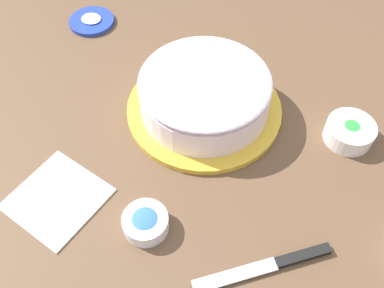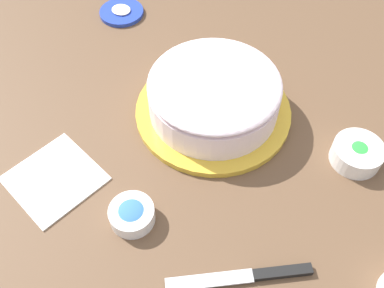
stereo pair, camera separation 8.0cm
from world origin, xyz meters
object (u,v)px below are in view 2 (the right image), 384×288
Objects in this scene: frosted_cake at (214,97)px; spreading_knife at (253,275)px; frosting_tub_lid at (122,12)px; paper_napkin at (54,178)px; sprinkle_bowl_green at (357,153)px; sprinkle_bowl_blue at (132,214)px.

frosted_cake is 0.35m from spreading_knife.
frosting_tub_lid is at bearing -30.28° from spreading_knife.
spreading_knife reaches higher than paper_napkin.
sprinkle_bowl_green is at bearing -95.54° from spreading_knife.
sprinkle_bowl_green is (-0.25, -0.35, 0.00)m from sprinkle_bowl_blue.
frosting_tub_lid is at bearing -4.97° from sprinkle_bowl_green.
frosting_tub_lid is 0.74× the size of paper_napkin.
sprinkle_bowl_green is 0.57m from paper_napkin.
frosted_cake is 1.75× the size of spreading_knife.
paper_napkin is at bearing 66.03° from frosted_cake.
sprinkle_bowl_green is 0.64× the size of paper_napkin.
paper_napkin is (0.14, 0.31, -0.05)m from frosted_cake.
sprinkle_bowl_blue is (-0.41, 0.41, 0.01)m from frosting_tub_lid.
frosted_cake reaches higher than sprinkle_bowl_green.
spreading_knife is at bearing -170.01° from paper_napkin.
sprinkle_bowl_blue is (-0.03, 0.28, -0.03)m from frosted_cake.
paper_napkin is (-0.24, 0.44, -0.00)m from frosting_tub_lid.
paper_napkin is at bearing 9.39° from sprinkle_bowl_blue.
frosting_tub_lid is 0.66m from sprinkle_bowl_green.
sprinkle_bowl_green is at bearing -137.93° from paper_napkin.
spreading_knife is 1.92× the size of sprinkle_bowl_green.
frosting_tub_lid is 0.73m from spreading_knife.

